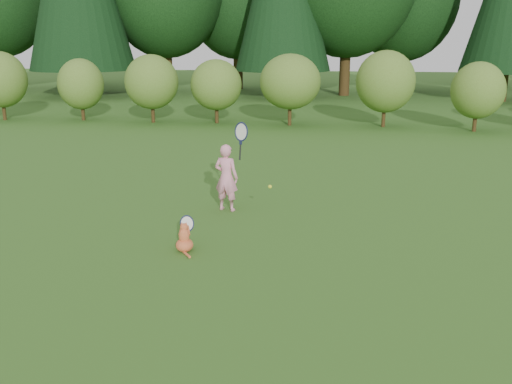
# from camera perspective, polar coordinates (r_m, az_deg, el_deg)

# --- Properties ---
(ground) EXTENTS (100.00, 100.00, 0.00)m
(ground) POSITION_cam_1_polar(r_m,az_deg,el_deg) (9.24, -1.95, -5.44)
(ground) COLOR #305919
(ground) RESTS_ON ground
(shrub_row) EXTENTS (28.00, 3.00, 2.80)m
(shrub_row) POSITION_cam_1_polar(r_m,az_deg,el_deg) (21.64, 4.17, 10.25)
(shrub_row) COLOR #516A21
(shrub_row) RESTS_ON ground
(child) EXTENTS (0.75, 0.49, 1.95)m
(child) POSITION_cam_1_polar(r_m,az_deg,el_deg) (10.96, -2.94, 1.61)
(child) COLOR pink
(child) RESTS_ON ground
(cat) EXTENTS (0.38, 0.70, 0.63)m
(cat) POSITION_cam_1_polar(r_m,az_deg,el_deg) (9.04, -7.18, -4.39)
(cat) COLOR #D05028
(cat) RESTS_ON ground
(tennis_ball) EXTENTS (0.07, 0.07, 0.07)m
(tennis_ball) POSITION_cam_1_polar(r_m,az_deg,el_deg) (10.16, 1.41, 0.54)
(tennis_ball) COLOR #C9D419
(tennis_ball) RESTS_ON ground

